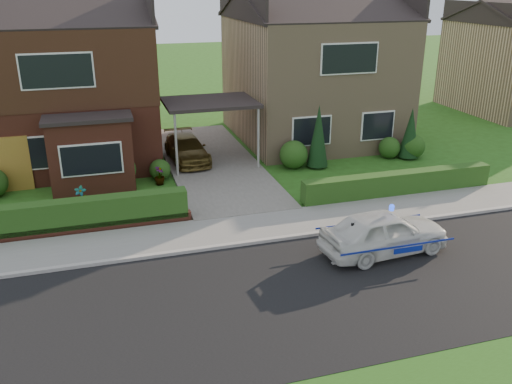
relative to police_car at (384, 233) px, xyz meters
name	(u,v)px	position (x,y,z in m)	size (l,w,h in m)	color
ground	(304,294)	(-3.02, -1.43, -0.65)	(120.00, 120.00, 0.00)	#265015
road	(304,294)	(-3.02, -1.43, -0.65)	(60.00, 6.00, 0.02)	black
kerb	(268,240)	(-3.02, 1.62, -0.59)	(60.00, 0.16, 0.12)	#9E9993
sidewalk	(258,227)	(-3.02, 2.67, -0.60)	(60.00, 2.00, 0.10)	slate
driveway	(212,162)	(-3.02, 9.57, -0.59)	(3.80, 12.00, 0.12)	#666059
house_left	(63,71)	(-8.80, 12.47, 3.16)	(7.50, 9.53, 7.25)	brown
house_right	(312,63)	(2.78, 12.56, 3.01)	(7.50, 8.06, 7.25)	tan
carport_link	(210,103)	(-3.02, 9.52, 2.01)	(3.80, 3.00, 2.77)	black
dwarf_wall	(69,230)	(-8.82, 3.87, -0.47)	(7.70, 0.25, 0.36)	brown
hedge_left	(70,233)	(-8.82, 4.02, -0.65)	(7.50, 0.55, 0.90)	#1D3E13
hedge_right	(397,195)	(2.78, 3.92, -0.65)	(7.50, 0.55, 0.80)	#1D3E13
shrub_left_mid	(119,170)	(-7.02, 7.87, 0.01)	(1.32, 1.32, 1.32)	#1D3E13
shrub_left_near	(160,170)	(-5.42, 8.17, -0.23)	(0.84, 0.84, 0.84)	#1D3E13
shrub_right_near	(294,155)	(0.18, 7.97, -0.05)	(1.20, 1.20, 1.20)	#1D3E13
shrub_right_mid	(389,148)	(4.78, 8.07, -0.17)	(0.96, 0.96, 0.96)	#1D3E13
shrub_right_far	(413,146)	(5.78, 7.77, -0.11)	(1.08, 1.08, 1.08)	#1D3E13
conifer_a	(318,138)	(1.18, 7.77, 0.65)	(0.90, 0.90, 2.60)	black
conifer_b	(410,135)	(5.58, 7.77, 0.45)	(0.90, 0.90, 2.20)	black
police_car	(384,233)	(0.00, 0.00, 0.00)	(3.49, 3.92, 1.46)	silver
driveway_car	(187,149)	(-4.02, 9.94, 0.00)	(1.49, 3.65, 1.06)	brown
potted_plant_a	(81,197)	(-8.43, 6.04, -0.26)	(0.41, 0.28, 0.78)	gray
potted_plant_c	(159,176)	(-5.52, 7.57, -0.29)	(0.40, 0.40, 0.72)	gray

